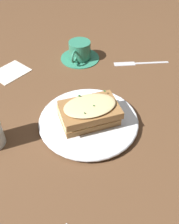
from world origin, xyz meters
TOP-DOWN VIEW (x-y plane):
  - ground_plane at (0.00, 0.00)m, footprint 2.40×2.40m
  - dinner_plate at (0.01, -0.00)m, footprint 0.26×0.26m
  - sandwich at (0.00, -0.01)m, footprint 0.17×0.17m
  - teacup_with_saucer at (0.25, 0.21)m, footprint 0.14×0.14m
  - fork at (0.34, 0.04)m, footprint 0.13×0.16m
  - napkin at (0.05, 0.35)m, footprint 0.12×0.10m

SIDE VIEW (x-z plane):
  - ground_plane at x=0.00m, z-range 0.00..0.00m
  - fork at x=0.34m, z-range 0.00..0.00m
  - napkin at x=0.05m, z-range 0.00..0.00m
  - dinner_plate at x=0.01m, z-range 0.00..0.02m
  - teacup_with_saucer at x=0.25m, z-range 0.00..0.06m
  - sandwich at x=0.00m, z-range 0.02..0.08m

